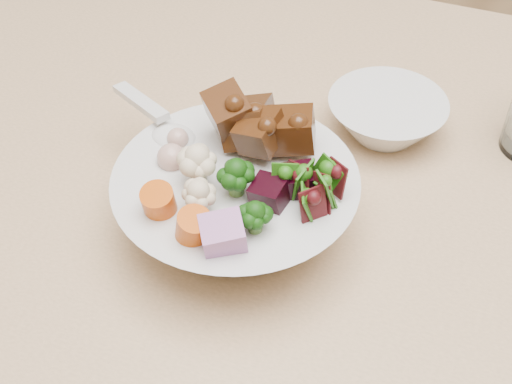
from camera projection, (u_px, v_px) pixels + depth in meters
dining_table at (497, 296)px, 0.78m from camera, size 1.75×1.15×0.77m
food_bowl at (238, 199)px, 0.72m from camera, size 0.24×0.24×0.13m
soup_spoon at (165, 128)px, 0.75m from camera, size 0.14×0.08×0.03m
side_bowl at (386, 117)px, 0.84m from camera, size 0.14×0.14×0.05m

